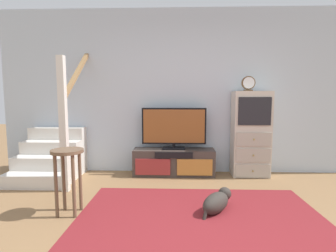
{
  "coord_description": "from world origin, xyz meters",
  "views": [
    {
      "loc": [
        -0.25,
        -2.0,
        1.27
      ],
      "look_at": [
        -0.38,
        1.85,
        0.84
      ],
      "focal_mm": 28.1,
      "sensor_mm": 36.0,
      "label": 1
    }
  ],
  "objects_px": {
    "side_cabinet": "(251,134)",
    "desk_clock": "(248,84)",
    "bar_stool_near": "(68,166)",
    "media_console": "(174,162)",
    "dog": "(217,202)",
    "television": "(174,127)"
  },
  "relations": [
    {
      "from": "bar_stool_near",
      "to": "side_cabinet",
      "type": "bearing_deg",
      "value": 32.34
    },
    {
      "from": "bar_stool_near",
      "to": "dog",
      "type": "relative_size",
      "value": 1.49
    },
    {
      "from": "media_console",
      "to": "bar_stool_near",
      "type": "xyz_separation_m",
      "value": [
        -1.12,
        -1.48,
        0.32
      ]
    },
    {
      "from": "media_console",
      "to": "bar_stool_near",
      "type": "distance_m",
      "value": 1.88
    },
    {
      "from": "media_console",
      "to": "television",
      "type": "height_order",
      "value": "television"
    },
    {
      "from": "desk_clock",
      "to": "bar_stool_near",
      "type": "distance_m",
      "value": 2.88
    },
    {
      "from": "desk_clock",
      "to": "dog",
      "type": "distance_m",
      "value": 2.04
    },
    {
      "from": "television",
      "to": "bar_stool_near",
      "type": "distance_m",
      "value": 1.89
    },
    {
      "from": "side_cabinet",
      "to": "desk_clock",
      "type": "distance_m",
      "value": 0.8
    },
    {
      "from": "television",
      "to": "media_console",
      "type": "bearing_deg",
      "value": -90.0
    },
    {
      "from": "side_cabinet",
      "to": "bar_stool_near",
      "type": "xyz_separation_m",
      "value": [
        -2.35,
        -1.49,
        -0.15
      ]
    },
    {
      "from": "bar_stool_near",
      "to": "dog",
      "type": "height_order",
      "value": "bar_stool_near"
    },
    {
      "from": "side_cabinet",
      "to": "bar_stool_near",
      "type": "height_order",
      "value": "side_cabinet"
    },
    {
      "from": "media_console",
      "to": "dog",
      "type": "height_order",
      "value": "media_console"
    },
    {
      "from": "media_console",
      "to": "dog",
      "type": "distance_m",
      "value": 1.47
    },
    {
      "from": "side_cabinet",
      "to": "desk_clock",
      "type": "bearing_deg",
      "value": -167.56
    },
    {
      "from": "bar_stool_near",
      "to": "television",
      "type": "bearing_deg",
      "value": 53.25
    },
    {
      "from": "dog",
      "to": "television",
      "type": "bearing_deg",
      "value": 109.47
    },
    {
      "from": "dog",
      "to": "desk_clock",
      "type": "bearing_deg",
      "value": 64.16
    },
    {
      "from": "television",
      "to": "side_cabinet",
      "type": "distance_m",
      "value": 1.23
    },
    {
      "from": "television",
      "to": "desk_clock",
      "type": "bearing_deg",
      "value": -1.42
    },
    {
      "from": "dog",
      "to": "side_cabinet",
      "type": "bearing_deg",
      "value": 62.17
    }
  ]
}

